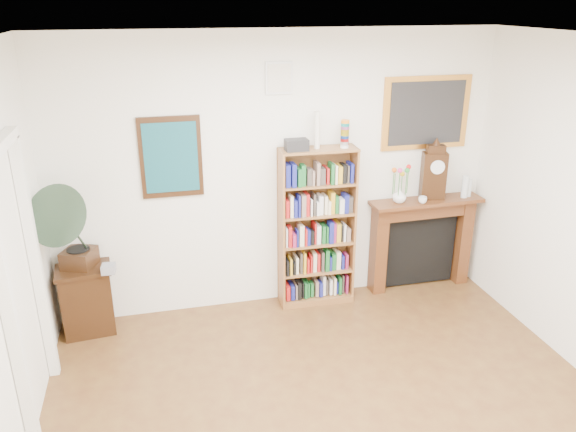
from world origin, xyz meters
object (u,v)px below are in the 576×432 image
(bottle_left, at_px, (465,187))
(bottle_right, at_px, (469,187))
(bookshelf, at_px, (317,219))
(cd_stack, at_px, (109,269))
(mantel_clock, at_px, (434,173))
(gramophone, at_px, (71,222))
(teacup, at_px, (423,200))
(flower_vase, at_px, (399,196))
(side_cabinet, at_px, (87,300))
(fireplace, at_px, (421,235))

(bottle_left, xyz_separation_m, bottle_right, (0.06, 0.02, -0.02))
(bookshelf, bearing_deg, bottle_right, 2.05)
(cd_stack, bearing_deg, bottle_right, 3.21)
(cd_stack, xyz_separation_m, mantel_clock, (3.35, 0.24, 0.60))
(bookshelf, xyz_separation_m, cd_stack, (-2.06, -0.20, -0.22))
(gramophone, height_order, bottle_right, gramophone)
(cd_stack, xyz_separation_m, bottle_left, (3.71, 0.19, 0.44))
(gramophone, distance_m, teacup, 3.46)
(flower_vase, height_order, bottle_right, bottle_right)
(cd_stack, distance_m, flower_vase, 2.99)
(flower_vase, distance_m, teacup, 0.25)
(side_cabinet, relative_size, bottle_right, 3.42)
(gramophone, height_order, mantel_clock, mantel_clock)
(bookshelf, height_order, cd_stack, bookshelf)
(bookshelf, bearing_deg, cd_stack, -172.76)
(bookshelf, distance_m, side_cabinet, 2.39)
(flower_vase, relative_size, bottle_right, 0.76)
(side_cabinet, distance_m, flower_vase, 3.30)
(gramophone, bearing_deg, bookshelf, 25.35)
(side_cabinet, relative_size, flower_vase, 4.52)
(cd_stack, relative_size, mantel_clock, 0.21)
(flower_vase, bearing_deg, bottle_right, 0.36)
(flower_vase, bearing_deg, gramophone, -177.29)
(side_cabinet, relative_size, cd_stack, 5.70)
(bottle_right, bearing_deg, bookshelf, -179.63)
(bookshelf, distance_m, teacup, 1.14)
(fireplace, xyz_separation_m, mantel_clock, (0.07, -0.02, 0.72))
(gramophone, relative_size, bottle_right, 4.50)
(cd_stack, height_order, teacup, teacup)
(teacup, bearing_deg, bottle_left, 7.21)
(mantel_clock, distance_m, teacup, 0.32)
(bottle_left, relative_size, bottle_right, 1.20)
(side_cabinet, xyz_separation_m, teacup, (3.44, -0.03, 0.74))
(side_cabinet, relative_size, bottle_left, 2.85)
(mantel_clock, bearing_deg, fireplace, 171.83)
(teacup, bearing_deg, bottle_right, 8.44)
(bookshelf, xyz_separation_m, bottle_right, (1.71, 0.01, 0.21))
(bookshelf, relative_size, fireplace, 1.56)
(fireplace, bearing_deg, side_cabinet, -179.44)
(bottle_left, bearing_deg, side_cabinet, -179.51)
(flower_vase, bearing_deg, cd_stack, -176.01)
(bookshelf, bearing_deg, fireplace, 4.76)
(cd_stack, height_order, mantel_clock, mantel_clock)
(mantel_clock, xyz_separation_m, flower_vase, (-0.39, -0.04, -0.21))
(bookshelf, relative_size, teacup, 21.40)
(gramophone, height_order, bottle_left, gramophone)
(mantel_clock, height_order, teacup, mantel_clock)
(teacup, bearing_deg, bookshelf, 176.17)
(flower_vase, xyz_separation_m, teacup, (0.23, -0.08, -0.04))
(bottle_right, bearing_deg, fireplace, 173.56)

